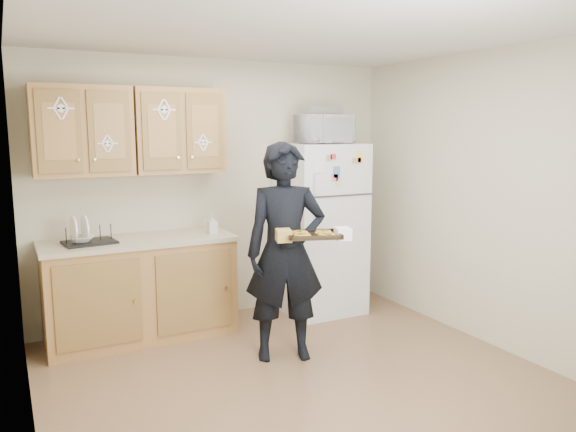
{
  "coord_description": "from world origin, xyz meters",
  "views": [
    {
      "loc": [
        -1.88,
        -3.37,
        1.85
      ],
      "look_at": [
        0.08,
        0.45,
        1.18
      ],
      "focal_mm": 35.0,
      "sensor_mm": 36.0,
      "label": 1
    }
  ],
  "objects_px": {
    "refrigerator": "(320,228)",
    "person": "(285,252)",
    "microwave": "(324,129)",
    "dish_rack": "(89,234)",
    "baking_tray": "(313,236)"
  },
  "relations": [
    {
      "from": "refrigerator",
      "to": "person",
      "type": "relative_size",
      "value": 0.97
    },
    {
      "from": "microwave",
      "to": "dish_rack",
      "type": "distance_m",
      "value": 2.38
    },
    {
      "from": "refrigerator",
      "to": "person",
      "type": "distance_m",
      "value": 1.25
    },
    {
      "from": "microwave",
      "to": "baking_tray",
      "type": "bearing_deg",
      "value": -126.61
    },
    {
      "from": "person",
      "to": "microwave",
      "type": "height_order",
      "value": "microwave"
    },
    {
      "from": "refrigerator",
      "to": "microwave",
      "type": "relative_size",
      "value": 3.37
    },
    {
      "from": "refrigerator",
      "to": "dish_rack",
      "type": "height_order",
      "value": "refrigerator"
    },
    {
      "from": "refrigerator",
      "to": "person",
      "type": "height_order",
      "value": "person"
    },
    {
      "from": "refrigerator",
      "to": "baking_tray",
      "type": "bearing_deg",
      "value": -122.44
    },
    {
      "from": "refrigerator",
      "to": "microwave",
      "type": "bearing_deg",
      "value": -79.83
    },
    {
      "from": "baking_tray",
      "to": "microwave",
      "type": "xyz_separation_m",
      "value": [
        0.77,
        1.15,
        0.79
      ]
    },
    {
      "from": "dish_rack",
      "to": "refrigerator",
      "type": "bearing_deg",
      "value": -0.76
    },
    {
      "from": "baking_tray",
      "to": "refrigerator",
      "type": "bearing_deg",
      "value": 75.67
    },
    {
      "from": "person",
      "to": "dish_rack",
      "type": "height_order",
      "value": "person"
    },
    {
      "from": "baking_tray",
      "to": "dish_rack",
      "type": "height_order",
      "value": "baking_tray"
    }
  ]
}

